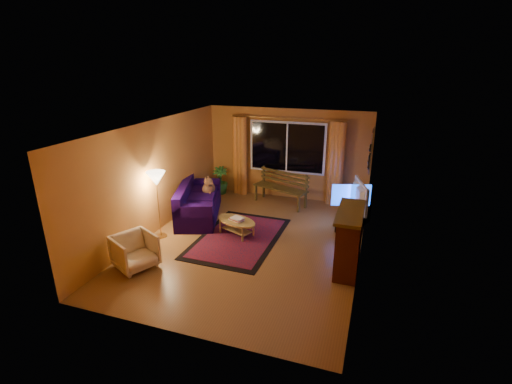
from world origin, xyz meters
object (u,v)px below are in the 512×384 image
(bench, at_px, (280,196))
(coffee_table, at_px, (237,227))
(floor_lamp, at_px, (158,205))
(armchair, at_px, (135,250))
(sofa, at_px, (199,201))
(tv_console, at_px, (354,218))

(bench, bearing_deg, coffee_table, -81.97)
(coffee_table, bearing_deg, floor_lamp, -158.54)
(bench, relative_size, armchair, 2.12)
(armchair, height_order, coffee_table, armchair)
(bench, distance_m, floor_lamp, 3.43)
(sofa, bearing_deg, tv_console, -9.87)
(floor_lamp, height_order, coffee_table, floor_lamp)
(tv_console, bearing_deg, armchair, -118.59)
(coffee_table, bearing_deg, sofa, 151.88)
(sofa, relative_size, armchair, 2.89)
(sofa, relative_size, coffee_table, 2.10)
(armchair, bearing_deg, sofa, 25.96)
(bench, relative_size, floor_lamp, 1.02)
(sofa, relative_size, tv_console, 1.90)
(sofa, distance_m, tv_console, 3.76)
(sofa, distance_m, armchair, 2.57)
(bench, relative_size, tv_console, 1.40)
(bench, distance_m, sofa, 2.24)
(armchair, distance_m, coffee_table, 2.30)
(armchair, relative_size, coffee_table, 0.73)
(floor_lamp, distance_m, tv_console, 4.46)
(coffee_table, distance_m, tv_console, 2.75)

